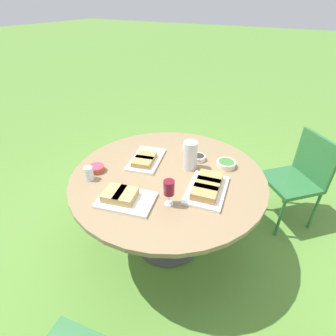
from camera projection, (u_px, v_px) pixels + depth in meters
name	position (u px, v px, depth m)	size (l,w,h in m)	color
ground_plane	(168.00, 241.00, 2.42)	(40.00, 40.00, 0.00)	#5B8C38
dining_table	(168.00, 185.00, 2.06)	(1.48, 1.48, 0.76)	#4C4C51
chair_near_right	(300.00, 174.00, 2.41)	(0.61, 0.61, 0.89)	#2D6B38
water_pitcher	(190.00, 155.00, 2.02)	(0.12, 0.11, 0.23)	silver
wine_glass	(169.00, 188.00, 1.65)	(0.07, 0.07, 0.18)	silver
platter_bread_main	(146.00, 159.00, 2.14)	(0.33, 0.44, 0.06)	white
platter_charcuterie	(123.00, 197.00, 1.73)	(0.42, 0.33, 0.07)	white
platter_sandwich_side	(207.00, 187.00, 1.81)	(0.32, 0.43, 0.07)	white
bowl_fries	(189.00, 147.00, 2.31)	(0.11, 0.11, 0.04)	silver
bowl_salad	(226.00, 164.00, 2.08)	(0.15, 0.15, 0.05)	beige
bowl_olives	(199.00, 158.00, 2.17)	(0.11, 0.11, 0.04)	white
bowl_dip_red	(96.00, 168.00, 2.03)	(0.12, 0.12, 0.05)	#B74733
cup_water_near	(89.00, 173.00, 1.92)	(0.06, 0.06, 0.10)	silver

